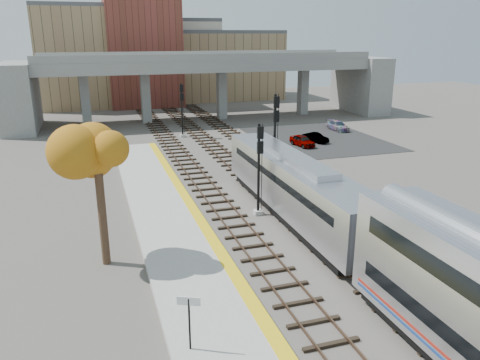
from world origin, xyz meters
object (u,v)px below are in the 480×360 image
object	(u,v)px
locomotive	(294,185)
car_a	(302,141)
car_c	(338,126)
signal_mast_far	(182,112)
signal_mast_near	(259,173)
car_b	(316,138)
tree	(97,154)
signal_mast_mid	(275,138)

from	to	relation	value
locomotive	car_a	bearing A→B (deg)	63.22
car_c	locomotive	bearing A→B (deg)	-125.86
locomotive	signal_mast_far	distance (m)	27.95
locomotive	signal_mast_near	distance (m)	2.51
signal_mast_far	car_b	xyz separation A→B (m)	(13.95, -7.59, -2.47)
signal_mast_near	signal_mast_far	xyz separation A→B (m)	(0.00, 26.71, 0.03)
car_a	car_b	xyz separation A→B (m)	(2.27, 1.29, -0.08)
tree	car_a	bearing A→B (deg)	45.00
locomotive	signal_mast_near	xyz separation A→B (m)	(-2.10, 1.16, 0.74)
signal_mast_mid	signal_mast_far	size ratio (longest dim) A/B	1.14
locomotive	signal_mast_near	bearing A→B (deg)	151.14
signal_mast_far	car_b	world-z (taller)	signal_mast_far
signal_mast_near	car_a	size ratio (longest dim) A/B	1.77
tree	signal_mast_far	bearing A→B (deg)	71.49
signal_mast_near	signal_mast_far	size ratio (longest dim) A/B	0.99
car_c	signal_mast_far	bearing A→B (deg)	172.84
tree	car_c	bearing A→B (deg)	43.61
signal_mast_mid	tree	xyz separation A→B (m)	(-14.45, -11.52, 2.52)
signal_mast_near	signal_mast_mid	bearing A→B (deg)	60.76
car_b	signal_mast_far	bearing A→B (deg)	128.54
signal_mast_mid	signal_mast_near	bearing A→B (deg)	-119.24
tree	locomotive	bearing A→B (deg)	13.72
signal_mast_mid	car_b	size ratio (longest dim) A/B	2.24
signal_mast_mid	car_a	distance (m)	13.30
signal_mast_far	car_c	world-z (taller)	signal_mast_far
locomotive	signal_mast_mid	distance (m)	8.82
locomotive	signal_mast_far	size ratio (longest dim) A/B	2.98
car_a	car_b	world-z (taller)	car_a
tree	car_c	world-z (taller)	tree
signal_mast_near	car_c	size ratio (longest dim) A/B	1.59
signal_mast_mid	car_a	xyz separation A→B (m)	(7.58, 10.51, -2.99)
tree	signal_mast_near	bearing A→B (deg)	22.07
locomotive	car_b	size ratio (longest dim) A/B	5.88
car_b	car_c	bearing A→B (deg)	19.86
signal_mast_mid	locomotive	bearing A→B (deg)	-103.27
signal_mast_mid	car_a	bearing A→B (deg)	54.18
signal_mast_near	tree	bearing A→B (deg)	-157.93
locomotive	car_b	bearing A→B (deg)	59.69
car_a	car_c	size ratio (longest dim) A/B	0.90
signal_mast_far	car_a	xyz separation A→B (m)	(11.68, -8.87, -2.40)
tree	car_c	xyz separation A→B (m)	(30.26, 28.83, -5.54)
signal_mast_mid	tree	distance (m)	18.65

